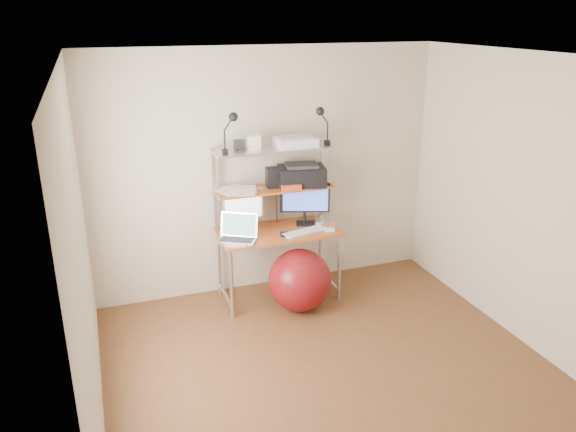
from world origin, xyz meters
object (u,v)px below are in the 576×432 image
Objects in this scene: printer at (301,175)px; exercise_ball at (300,280)px; monitor_black at (305,200)px; laptop at (238,234)px; monitor_silver at (243,207)px.

exercise_ball is (-0.17, -0.42, -0.94)m from printer.
monitor_black is 0.81× the size of exercise_ball.
laptop is 0.88× the size of printer.
monitor_silver is 0.73× the size of exercise_ball.
monitor_silver is at bearing -168.46° from printer.
monitor_silver is 0.91m from exercise_ball.
exercise_ball is (-0.20, -0.40, -0.68)m from monitor_black.
laptop is at bearing -152.25° from printer.
monitor_silver is 0.67m from printer.
laptop is 0.88m from printer.
exercise_ball is (0.44, -0.42, -0.67)m from monitor_silver.
monitor_black is 0.80m from laptop.
monitor_black is at bearing -5.00° from monitor_silver.
monitor_black is (0.64, -0.03, 0.01)m from monitor_silver.
monitor_black is 0.81m from exercise_ball.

